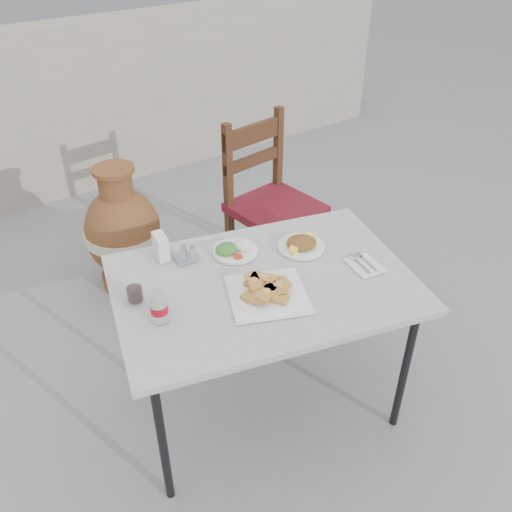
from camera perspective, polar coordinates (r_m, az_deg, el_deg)
ground at (r=2.58m, az=-2.06°, el=-15.36°), size 80.00×80.00×0.00m
cafe_table at (r=2.14m, az=0.79°, el=-3.59°), size 1.31×1.05×0.70m
pide_plate at (r=2.02m, az=1.25°, el=-3.49°), size 0.38×0.38×0.06m
salad_rice_plate at (r=2.26m, az=-2.28°, el=0.77°), size 0.19×0.19×0.05m
salad_chopped_plate at (r=2.29m, az=4.81°, el=1.25°), size 0.20×0.20×0.04m
soda_can at (r=1.93m, az=-10.17°, el=-5.34°), size 0.06×0.06×0.11m
cola_glass at (r=2.04m, az=-12.68°, el=-3.62°), size 0.06×0.06×0.09m
napkin_holder at (r=2.24m, az=-9.97°, el=0.98°), size 0.07×0.10×0.11m
condiment_caddy at (r=2.23m, az=-7.32°, el=0.09°), size 0.10×0.08×0.07m
cutlery_napkin at (r=2.24m, az=11.20°, el=-0.79°), size 0.14×0.17×0.01m
chair at (r=3.02m, az=1.55°, el=5.55°), size 0.48×0.48×0.97m
terracotta_urn at (r=3.13m, az=-13.78°, el=2.38°), size 0.43×0.43×0.75m
back_wall at (r=4.24m, az=-21.36°, el=13.56°), size 6.00×0.25×1.20m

